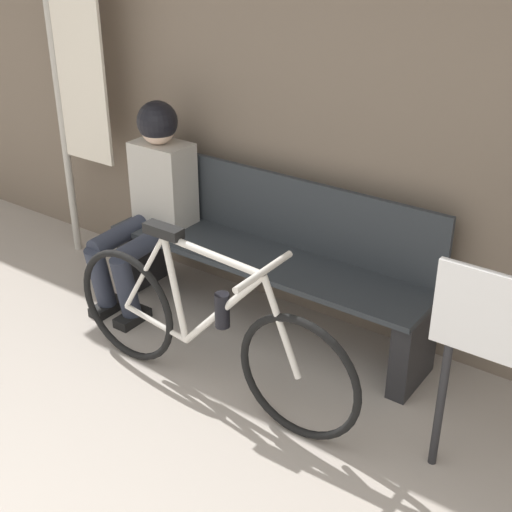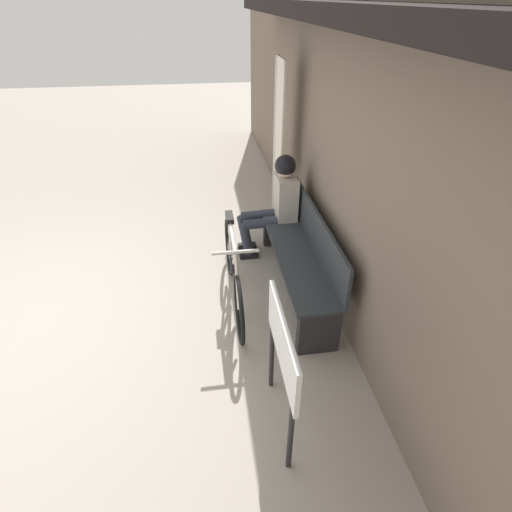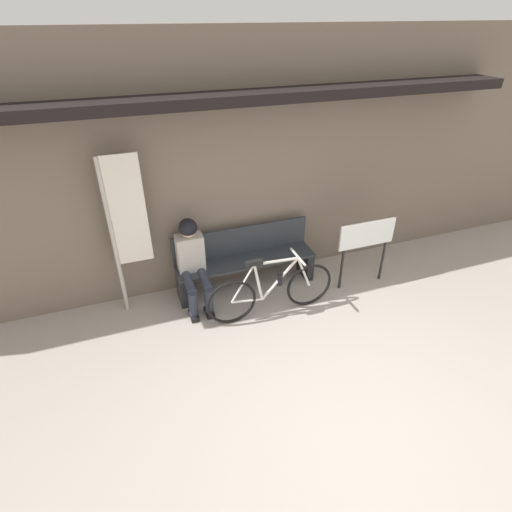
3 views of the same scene
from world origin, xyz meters
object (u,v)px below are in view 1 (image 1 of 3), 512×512
object	(u,v)px
bicycle	(206,331)
person_seated	(151,191)
park_bench_near	(270,258)
banner_pole	(72,69)

from	to	relation	value
bicycle	person_seated	world-z (taller)	person_seated
person_seated	park_bench_near	bearing A→B (deg)	9.83
bicycle	person_seated	size ratio (longest dim) A/B	1.41
park_bench_near	banner_pole	world-z (taller)	banner_pole
banner_pole	person_seated	bearing A→B (deg)	-11.27
park_bench_near	person_seated	world-z (taller)	person_seated
park_bench_near	banner_pole	bearing A→B (deg)	179.37
bicycle	banner_pole	world-z (taller)	banner_pole
park_bench_near	person_seated	xyz separation A→B (m)	(-0.74, -0.13, 0.26)
park_bench_near	person_seated	size ratio (longest dim) A/B	1.61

